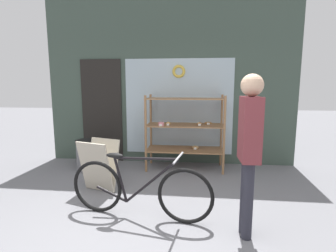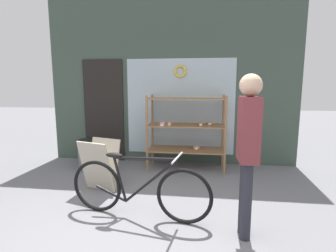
# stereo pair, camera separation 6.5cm
# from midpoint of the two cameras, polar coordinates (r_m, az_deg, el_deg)

# --- Properties ---
(ground_plane) EXTENTS (30.00, 30.00, 0.00)m
(ground_plane) POSITION_cam_midpoint_polar(r_m,az_deg,el_deg) (2.84, -6.69, -25.08)
(ground_plane) COLOR slate
(storefront_facade) EXTENTS (4.99, 0.13, 3.50)m
(storefront_facade) POSITION_cam_midpoint_polar(r_m,az_deg,el_deg) (5.33, 0.49, 10.15)
(storefront_facade) COLOR #3D4C42
(storefront_facade) RESTS_ON ground_plane
(display_case) EXTENTS (1.44, 0.58, 1.40)m
(display_case) POSITION_cam_midpoint_polar(r_m,az_deg,el_deg) (4.92, 4.42, -0.09)
(display_case) COLOR #8E6642
(display_case) RESTS_ON ground_plane
(bicycle) EXTENTS (1.77, 0.46, 0.79)m
(bicycle) POSITION_cam_midpoint_polar(r_m,az_deg,el_deg) (3.24, -6.00, -13.46)
(bicycle) COLOR black
(bicycle) RESTS_ON ground_plane
(sandwich_board) EXTENTS (0.61, 0.52, 0.77)m
(sandwich_board) POSITION_cam_midpoint_polar(r_m,az_deg,el_deg) (4.10, -14.19, -8.28)
(sandwich_board) COLOR #B2A893
(sandwich_board) RESTS_ON ground_plane
(pedestrian) EXTENTS (0.22, 0.32, 1.70)m
(pedestrian) POSITION_cam_midpoint_polar(r_m,az_deg,el_deg) (2.76, 17.66, -3.66)
(pedestrian) COLOR #282833
(pedestrian) RESTS_ON ground_plane
(trash_bin) EXTENTS (0.45, 0.45, 0.57)m
(trash_bin) POSITION_cam_midpoint_polar(r_m,az_deg,el_deg) (5.19, -16.32, -5.68)
(trash_bin) COLOR slate
(trash_bin) RESTS_ON ground_plane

